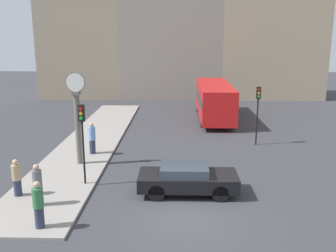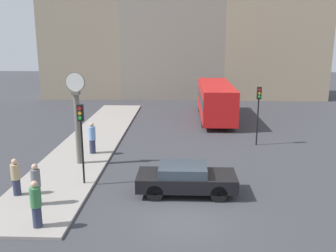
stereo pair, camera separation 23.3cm
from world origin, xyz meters
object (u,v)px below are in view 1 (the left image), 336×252
bus_distant (214,99)px  pedestrian_grey_jacket (38,185)px  sedan_car (187,178)px  pedestrian_tan_coat (17,178)px  street_clock (77,118)px  traffic_light_far (258,104)px  pedestrian_green_hoodie (38,205)px  pedestrian_blue_stripe (92,138)px  traffic_light_near (82,128)px

bus_distant → pedestrian_grey_jacket: 18.94m
sedan_car → pedestrian_tan_coat: size_ratio=2.66×
street_clock → pedestrian_tan_coat: size_ratio=3.00×
street_clock → pedestrian_tan_coat: bearing=-110.5°
traffic_light_far → pedestrian_grey_jacket: (-10.55, -9.34, -1.68)m
bus_distant → pedestrian_green_hoodie: 20.26m
pedestrian_tan_coat → pedestrian_green_hoodie: 3.31m
sedan_car → pedestrian_tan_coat: bearing=-174.6°
pedestrian_tan_coat → pedestrian_green_hoodie: (1.92, -2.69, 0.07)m
pedestrian_tan_coat → pedestrian_green_hoodie: size_ratio=0.93×
street_clock → pedestrian_tan_coat: 4.79m
pedestrian_green_hoodie → pedestrian_blue_stripe: bearing=90.4°
traffic_light_near → street_clock: bearing=109.0°
pedestrian_blue_stripe → pedestrian_tan_coat: 6.23m
sedan_car → traffic_light_far: (4.56, 7.74, 1.96)m
pedestrian_grey_jacket → pedestrian_tan_coat: (-1.24, 0.92, -0.07)m
traffic_light_near → pedestrian_tan_coat: (-2.53, -1.41, -1.86)m
traffic_light_near → pedestrian_grey_jacket: traffic_light_near is taller
street_clock → pedestrian_green_hoodie: street_clock is taller
pedestrian_grey_jacket → pedestrian_tan_coat: pedestrian_grey_jacket is taller
pedestrian_tan_coat → pedestrian_green_hoodie: bearing=-54.5°
sedan_car → traffic_light_near: bearing=171.1°
bus_distant → pedestrian_grey_jacket: size_ratio=5.45×
pedestrian_green_hoodie → street_clock: bearing=92.9°
street_clock → pedestrian_green_hoodie: 7.09m
traffic_light_far → street_clock: 11.05m
pedestrian_grey_jacket → pedestrian_blue_stripe: (0.63, 6.86, 0.03)m
sedan_car → traffic_light_far: size_ratio=1.16×
traffic_light_near → pedestrian_grey_jacket: 3.21m
sedan_car → bus_distant: bearing=80.4°
traffic_light_far → pedestrian_blue_stripe: bearing=-166.0°
street_clock → pedestrian_blue_stripe: bearing=80.3°
pedestrian_blue_stripe → bus_distant: bearing=51.6°
street_clock → traffic_light_near: bearing=-71.0°
bus_distant → pedestrian_grey_jacket: bearing=-116.9°
traffic_light_far → pedestrian_green_hoodie: 14.96m
pedestrian_grey_jacket → traffic_light_far: bearing=41.5°
street_clock → pedestrian_grey_jacket: (-0.33, -5.12, -1.59)m
traffic_light_near → pedestrian_tan_coat: 3.44m
pedestrian_blue_stripe → pedestrian_tan_coat: bearing=-107.4°
pedestrian_grey_jacket → pedestrian_tan_coat: bearing=143.4°
pedestrian_grey_jacket → pedestrian_green_hoodie: size_ratio=1.00×
pedestrian_green_hoodie → pedestrian_grey_jacket: bearing=111.1°
street_clock → pedestrian_grey_jacket: street_clock is taller
traffic_light_near → pedestrian_green_hoodie: (-0.61, -4.11, -1.79)m
pedestrian_grey_jacket → pedestrian_blue_stripe: pedestrian_blue_stripe is taller
traffic_light_near → pedestrian_green_hoodie: size_ratio=2.13×
bus_distant → pedestrian_tan_coat: size_ratio=5.85×
bus_distant → traffic_light_far: traffic_light_far is taller
pedestrian_green_hoodie → pedestrian_tan_coat: bearing=125.5°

